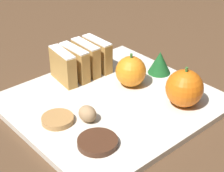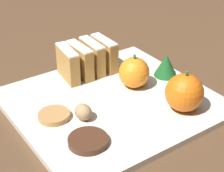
% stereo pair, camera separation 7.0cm
% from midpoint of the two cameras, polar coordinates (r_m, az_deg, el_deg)
% --- Properties ---
extents(ground_plane, '(6.00, 6.00, 0.00)m').
position_cam_midpoint_polar(ground_plane, '(0.72, 2.78, -2.94)').
color(ground_plane, '#513823').
extents(serving_platter, '(0.34, 0.37, 0.01)m').
position_cam_midpoint_polar(serving_platter, '(0.72, 2.79, -2.54)').
color(serving_platter, silver).
rests_on(serving_platter, ground_plane).
extents(stollen_slice_front, '(0.08, 0.03, 0.07)m').
position_cam_midpoint_polar(stollen_slice_front, '(0.77, -4.17, 3.29)').
color(stollen_slice_front, '#B28442').
rests_on(stollen_slice_front, serving_platter).
extents(stollen_slice_second, '(0.08, 0.02, 0.07)m').
position_cam_midpoint_polar(stollen_slice_second, '(0.79, -2.26, 3.82)').
color(stollen_slice_second, '#B28442').
rests_on(stollen_slice_second, serving_platter).
extents(stollen_slice_third, '(0.08, 0.02, 0.07)m').
position_cam_midpoint_polar(stollen_slice_third, '(0.80, -0.54, 4.42)').
color(stollen_slice_third, '#B28442').
rests_on(stollen_slice_third, serving_platter).
extents(stollen_slice_fourth, '(0.08, 0.02, 0.07)m').
position_cam_midpoint_polar(stollen_slice_fourth, '(0.82, 1.26, 4.89)').
color(stollen_slice_fourth, '#B28442').
rests_on(stollen_slice_fourth, serving_platter).
extents(orange_near, '(0.06, 0.06, 0.07)m').
position_cam_midpoint_polar(orange_near, '(0.75, 6.06, 1.99)').
color(orange_near, orange).
rests_on(orange_near, serving_platter).
extents(orange_far, '(0.07, 0.07, 0.08)m').
position_cam_midpoint_polar(orange_far, '(0.69, 13.84, -1.07)').
color(orange_far, orange).
rests_on(orange_far, serving_platter).
extents(walnut, '(0.04, 0.03, 0.03)m').
position_cam_midpoint_polar(walnut, '(0.66, -1.35, -4.08)').
color(walnut, tan).
rests_on(walnut, serving_platter).
extents(chocolate_cookie, '(0.07, 0.07, 0.01)m').
position_cam_midpoint_polar(chocolate_cookie, '(0.61, -0.34, -8.47)').
color(chocolate_cookie, '#472819').
rests_on(chocolate_cookie, serving_platter).
extents(gingerbread_cookie, '(0.06, 0.06, 0.01)m').
position_cam_midpoint_polar(gingerbread_cookie, '(0.67, -5.85, -4.61)').
color(gingerbread_cookie, '#B27F47').
rests_on(gingerbread_cookie, serving_platter).
extents(evergreen_sprig, '(0.05, 0.05, 0.05)m').
position_cam_midpoint_polar(evergreen_sprig, '(0.80, 10.73, 3.09)').
color(evergreen_sprig, '#195623').
rests_on(evergreen_sprig, serving_platter).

